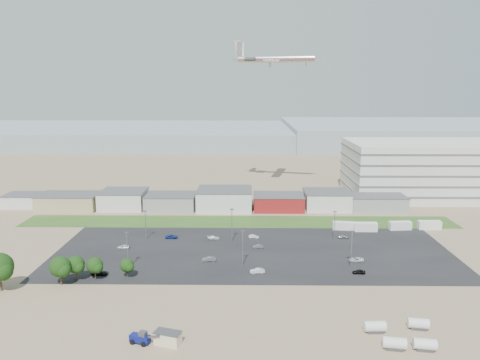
{
  "coord_description": "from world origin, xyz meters",
  "views": [
    {
      "loc": [
        2.73,
        -115.63,
        49.13
      ],
      "look_at": [
        0.95,
        22.0,
        21.78
      ],
      "focal_mm": 35.0,
      "sensor_mm": 36.0,
      "label": 1
    }
  ],
  "objects_px": {
    "parked_car_5": "(123,247)",
    "parked_car_9": "(172,237)",
    "parked_car_8": "(343,237)",
    "parked_car_11": "(254,236)",
    "parked_car_13": "(257,271)",
    "parked_car_10": "(99,273)",
    "telehandler": "(140,337)",
    "parked_car_6": "(213,238)",
    "parked_car_4": "(209,259)",
    "airliner": "(276,59)",
    "parked_car_2": "(359,272)",
    "box_trailer_a": "(344,226)",
    "portable_shed": "(168,338)",
    "parked_car_7": "(258,246)",
    "parked_car_0": "(356,260)",
    "storage_tank_nw": "(375,326)"
  },
  "relations": [
    {
      "from": "parked_car_0",
      "to": "parked_car_6",
      "type": "bearing_deg",
      "value": -111.24
    },
    {
      "from": "parked_car_0",
      "to": "parked_car_4",
      "type": "height_order",
      "value": "parked_car_4"
    },
    {
      "from": "parked_car_5",
      "to": "parked_car_13",
      "type": "bearing_deg",
      "value": 61.32
    },
    {
      "from": "parked_car_10",
      "to": "parked_car_8",
      "type": "bearing_deg",
      "value": -65.6
    },
    {
      "from": "parked_car_2",
      "to": "parked_car_4",
      "type": "xyz_separation_m",
      "value": [
        -40.88,
        8.72,
        0.08
      ]
    },
    {
      "from": "portable_shed",
      "to": "parked_car_6",
      "type": "distance_m",
      "value": 64.13
    },
    {
      "from": "parked_car_4",
      "to": "parked_car_7",
      "type": "height_order",
      "value": "parked_car_4"
    },
    {
      "from": "airliner",
      "to": "parked_car_11",
      "type": "bearing_deg",
      "value": -85.97
    },
    {
      "from": "parked_car_13",
      "to": "parked_car_9",
      "type": "bearing_deg",
      "value": -142.91
    },
    {
      "from": "parked_car_5",
      "to": "parked_car_8",
      "type": "height_order",
      "value": "parked_car_5"
    },
    {
      "from": "parked_car_11",
      "to": "airliner",
      "type": "bearing_deg",
      "value": -0.71
    },
    {
      "from": "portable_shed",
      "to": "parked_car_13",
      "type": "xyz_separation_m",
      "value": [
        18.28,
        35.74,
        -0.66
      ]
    },
    {
      "from": "parked_car_6",
      "to": "parked_car_9",
      "type": "xyz_separation_m",
      "value": [
        -13.94,
        0.95,
        -0.01
      ]
    },
    {
      "from": "parked_car_9",
      "to": "parked_car_13",
      "type": "distance_m",
      "value": 40.27
    },
    {
      "from": "box_trailer_a",
      "to": "parked_car_11",
      "type": "relative_size",
      "value": 2.24
    },
    {
      "from": "parked_car_7",
      "to": "parked_car_11",
      "type": "xyz_separation_m",
      "value": [
        -1.2,
        9.86,
        -0.0
      ]
    },
    {
      "from": "parked_car_4",
      "to": "parked_car_5",
      "type": "xyz_separation_m",
      "value": [
        -27.44,
        10.12,
        -0.02
      ]
    },
    {
      "from": "portable_shed",
      "to": "parked_car_2",
      "type": "xyz_separation_m",
      "value": [
        45.48,
        35.63,
        -0.73
      ]
    },
    {
      "from": "parked_car_7",
      "to": "parked_car_11",
      "type": "distance_m",
      "value": 9.94
    },
    {
      "from": "parked_car_2",
      "to": "parked_car_11",
      "type": "bearing_deg",
      "value": -132.72
    },
    {
      "from": "box_trailer_a",
      "to": "parked_car_5",
      "type": "relative_size",
      "value": 2.01
    },
    {
      "from": "parked_car_9",
      "to": "parked_car_11",
      "type": "height_order",
      "value": "parked_car_9"
    },
    {
      "from": "box_trailer_a",
      "to": "parked_car_2",
      "type": "xyz_separation_m",
      "value": [
        -3.97,
        -39.67,
        -0.82
      ]
    },
    {
      "from": "parked_car_9",
      "to": "parked_car_7",
      "type": "bearing_deg",
      "value": -105.72
    },
    {
      "from": "parked_car_4",
      "to": "parked_car_11",
      "type": "bearing_deg",
      "value": 141.87
    },
    {
      "from": "telehandler",
      "to": "parked_car_6",
      "type": "height_order",
      "value": "telehandler"
    },
    {
      "from": "parked_car_6",
      "to": "storage_tank_nw",
      "type": "bearing_deg",
      "value": -148.46
    },
    {
      "from": "box_trailer_a",
      "to": "parked_car_10",
      "type": "relative_size",
      "value": 1.69
    },
    {
      "from": "parked_car_8",
      "to": "parked_car_11",
      "type": "distance_m",
      "value": 29.62
    },
    {
      "from": "parked_car_11",
      "to": "box_trailer_a",
      "type": "bearing_deg",
      "value": -65.01
    },
    {
      "from": "parked_car_2",
      "to": "parked_car_8",
      "type": "height_order",
      "value": "parked_car_2"
    },
    {
      "from": "box_trailer_a",
      "to": "parked_car_10",
      "type": "bearing_deg",
      "value": -143.49
    },
    {
      "from": "telehandler",
      "to": "parked_car_8",
      "type": "distance_m",
      "value": 84.14
    },
    {
      "from": "parked_car_4",
      "to": "parked_car_6",
      "type": "bearing_deg",
      "value": 174.22
    },
    {
      "from": "parked_car_2",
      "to": "box_trailer_a",
      "type": "bearing_deg",
      "value": 178.77
    },
    {
      "from": "parked_car_0",
      "to": "parked_car_5",
      "type": "distance_m",
      "value": 70.35
    },
    {
      "from": "parked_car_6",
      "to": "airliner",
      "type": "bearing_deg",
      "value": -18.51
    },
    {
      "from": "airliner",
      "to": "parked_car_6",
      "type": "xyz_separation_m",
      "value": [
        -24.52,
        -75.99,
        -61.36
      ]
    },
    {
      "from": "box_trailer_a",
      "to": "parked_car_0",
      "type": "xyz_separation_m",
      "value": [
        -2.65,
        -30.73,
        -0.79
      ]
    },
    {
      "from": "parked_car_6",
      "to": "parked_car_8",
      "type": "bearing_deg",
      "value": -88.42
    },
    {
      "from": "parked_car_5",
      "to": "parked_car_8",
      "type": "distance_m",
      "value": 71.15
    },
    {
      "from": "telehandler",
      "to": "parked_car_10",
      "type": "height_order",
      "value": "telehandler"
    },
    {
      "from": "parked_car_0",
      "to": "parked_car_11",
      "type": "height_order",
      "value": "parked_car_0"
    },
    {
      "from": "telehandler",
      "to": "box_trailer_a",
      "type": "height_order",
      "value": "box_trailer_a"
    },
    {
      "from": "parked_car_6",
      "to": "parked_car_9",
      "type": "bearing_deg",
      "value": 85.47
    },
    {
      "from": "airliner",
      "to": "parked_car_2",
      "type": "distance_m",
      "value": 122.16
    },
    {
      "from": "parked_car_2",
      "to": "parked_car_13",
      "type": "relative_size",
      "value": 0.86
    },
    {
      "from": "parked_car_5",
      "to": "parked_car_7",
      "type": "xyz_separation_m",
      "value": [
        41.85,
        1.19,
        -0.08
      ]
    },
    {
      "from": "parked_car_5",
      "to": "parked_car_9",
      "type": "height_order",
      "value": "parked_car_5"
    },
    {
      "from": "telehandler",
      "to": "parked_car_0",
      "type": "bearing_deg",
      "value": 58.86
    }
  ]
}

